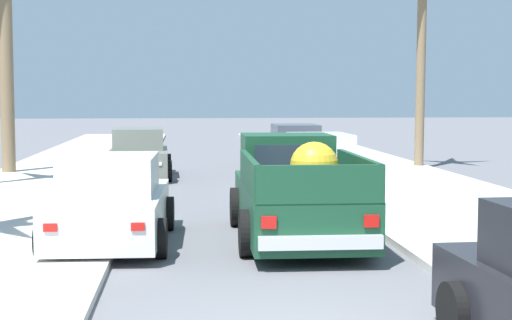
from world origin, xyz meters
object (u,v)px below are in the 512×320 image
Objects in this scene: car_left_near at (296,148)px; car_left_mid at (139,155)px; car_right_mid at (320,164)px; pickup_truck at (296,194)px; car_right_near at (111,203)px.

car_left_near is 0.99× the size of car_left_mid.
pickup_truck is at bearing -103.64° from car_right_mid.
car_right_near is 10.99m from car_left_mid.
pickup_truck is 3.27m from car_right_near.
car_left_near is at bearing 87.48° from car_right_mid.
car_right_mid is at bearing 55.37° from car_right_near.
car_left_mid is (-5.35, -2.75, 0.00)m from car_left_near.
pickup_truck is at bearing -72.44° from car_left_mid.
car_left_near and car_left_mid have the same top height.
car_right_near is 1.00× the size of car_right_mid.
car_left_near is 0.99× the size of car_right_mid.
car_right_mid is (4.92, 7.12, 0.00)m from car_right_near.
pickup_truck is 1.22× the size of car_right_near.
car_right_near is 1.00× the size of car_left_mid.
car_right_mid is at bearing -37.43° from car_left_mid.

